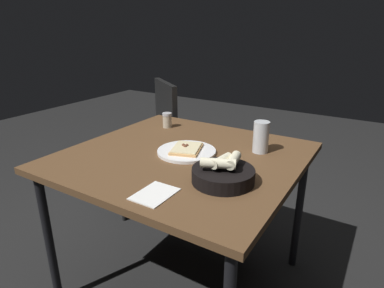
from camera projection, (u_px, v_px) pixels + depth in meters
name	position (u px, v px, depth m)	size (l,w,h in m)	color
ground	(184.00, 280.00, 1.78)	(8.00, 8.00, 0.00)	black
dining_table	(183.00, 166.00, 1.54)	(1.01, 1.05, 0.74)	brown
pizza_plate	(187.00, 151.00, 1.53)	(0.28, 0.28, 0.04)	white
bread_basket	(223.00, 174.00, 1.24)	(0.24, 0.24, 0.11)	black
beer_glass	(261.00, 139.00, 1.52)	(0.07, 0.07, 0.15)	silver
pepper_shaker	(167.00, 121.00, 1.90)	(0.05, 0.05, 0.09)	#BFB299
napkin	(155.00, 194.00, 1.16)	(0.16, 0.12, 0.00)	white
chair_near	(152.00, 137.00, 2.40)	(0.62, 0.62, 0.93)	black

